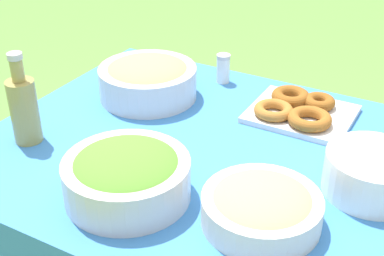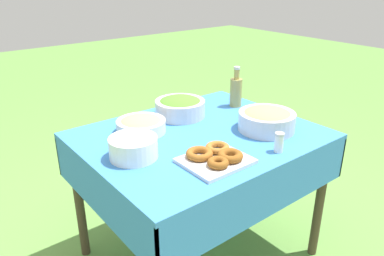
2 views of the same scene
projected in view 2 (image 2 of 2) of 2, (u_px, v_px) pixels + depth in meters
ground_plane at (199, 252)px, 2.21m from camera, size 14.00×14.00×0.00m
picnic_table at (200, 152)px, 1.95m from camera, size 1.17×0.95×0.77m
salad_bowl at (180, 106)px, 2.12m from camera, size 0.28×0.28×0.11m
pasta_bowl at (141, 125)px, 1.92m from camera, size 0.25×0.25×0.08m
donut_platter at (216, 157)px, 1.63m from camera, size 0.28×0.25×0.05m
plate_stack at (133, 148)px, 1.65m from camera, size 0.22×0.22×0.10m
olive_oil_bottle at (236, 91)px, 2.27m from camera, size 0.07×0.07×0.25m
bread_bowl at (267, 119)px, 1.94m from camera, size 0.29×0.29×0.12m
salt_shaker at (279, 142)px, 1.71m from camera, size 0.04×0.04×0.09m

